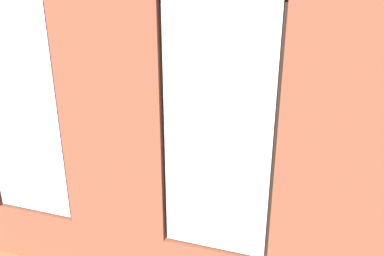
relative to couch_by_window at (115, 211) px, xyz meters
The scene contains 20 objects.
ground_plane 2.23m from the couch_by_window, 102.08° to the right, with size 7.23×6.35×0.10m, color #99663D.
brick_wall_with_windows 1.66m from the couch_by_window, 125.27° to the left, with size 6.63×0.30×3.59m.
white_wall_right 3.71m from the couch_by_window, 34.73° to the right, with size 0.10×5.35×3.59m, color white.
couch_by_window is the anchor object (origin of this frame).
couch_left 3.51m from the couch_by_window, 151.24° to the right, with size 0.97×2.03×0.80m.
coffee_table 2.57m from the couch_by_window, 99.00° to the right, with size 1.52×0.83×0.42m.
cup_ceramic 2.41m from the couch_by_window, 88.72° to the right, with size 0.08×0.08×0.09m, color silver.
candle_jar 2.57m from the couch_by_window, 99.00° to the right, with size 0.08×0.08×0.11m, color #B7333D.
table_plant_small 2.65m from the couch_by_window, 94.59° to the right, with size 0.12×0.12×0.19m.
remote_black 2.80m from the couch_by_window, 106.98° to the right, with size 0.05×0.17×0.02m, color black.
media_console 3.45m from the couch_by_window, 43.46° to the right, with size 1.18×0.42×0.52m, color black.
tv_flatscreen 3.50m from the couch_by_window, 43.49° to the right, with size 0.95×0.20×0.69m.
papasan_chair 4.05m from the couch_by_window, 84.92° to the right, with size 1.11×1.11×0.70m.
potted_plant_foreground_right 4.82m from the couch_by_window, 62.68° to the right, with size 0.63×0.63×0.92m.
potted_plant_by_left_couch 4.12m from the couch_by_window, 130.47° to the right, with size 0.37×0.37×0.62m.
potted_plant_corner_near_left 5.42m from the couch_by_window, 126.77° to the right, with size 0.95×0.89×1.36m.
potted_plant_beside_window_right 1.35m from the couch_by_window, ahead, with size 0.79×0.92×1.21m.
potted_plant_near_tv 2.37m from the couch_by_window, 34.18° to the right, with size 0.85×0.85×1.30m.
potted_plant_between_couches 1.35m from the couch_by_window, behind, with size 0.84×0.85×1.24m.
potted_plant_mid_room_small 3.10m from the couch_by_window, 114.05° to the right, with size 0.30×0.30×0.51m.
Camera 1 is at (-1.64, 5.39, 2.68)m, focal length 32.00 mm.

